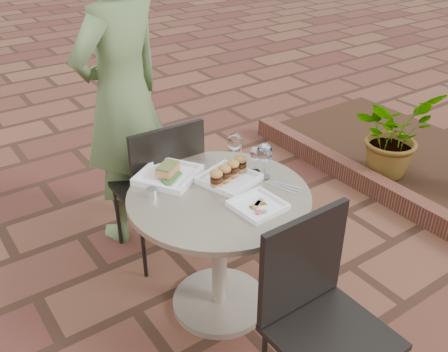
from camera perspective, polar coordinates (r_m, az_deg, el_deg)
ground at (r=2.78m, az=1.99°, el=-16.59°), size 60.00×60.00×0.00m
cafe_table at (r=2.57m, az=-0.55°, el=-6.69°), size 0.90×0.90×0.73m
chair_far at (r=2.90m, az=-7.13°, el=-0.64°), size 0.45×0.45×0.93m
chair_near at (r=2.13m, az=10.67°, el=-14.32°), size 0.44×0.44×0.93m
diner at (r=3.07m, az=-11.51°, el=8.84°), size 0.80×0.66×1.88m
plate_salmon at (r=2.56m, az=-6.38°, el=0.22°), size 0.39×0.39×0.08m
plate_sliders at (r=2.51m, az=0.56°, el=0.19°), size 0.31×0.31×0.16m
plate_tuna at (r=2.32m, az=3.90°, el=-3.35°), size 0.23×0.23×0.03m
wine_glass_right at (r=2.51m, az=4.64°, el=2.57°), size 0.08×0.08×0.19m
wine_glass_mid at (r=2.63m, az=1.23°, el=3.88°), size 0.08×0.08×0.19m
wine_glass_far at (r=2.57m, az=3.65°, el=2.48°), size 0.06×0.06×0.14m
steel_ramekin at (r=2.42m, az=-8.22°, el=-1.88°), size 0.06×0.06×0.04m
cutlery_set at (r=2.50m, az=6.86°, el=-1.20°), size 0.15×0.20×0.00m
planter_curb at (r=3.84m, az=18.75°, el=-2.15°), size 0.12×3.00×0.15m
potted_plant_a at (r=4.02m, az=18.74°, el=4.61°), size 0.61×0.54×0.67m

